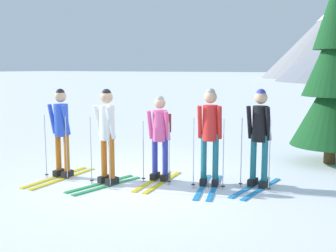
{
  "coord_description": "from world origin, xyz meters",
  "views": [
    {
      "loc": [
        4.06,
        -6.57,
        2.18
      ],
      "look_at": [
        0.22,
        0.43,
        1.05
      ],
      "focal_mm": 43.95,
      "sensor_mm": 36.0,
      "label": 1
    }
  ],
  "objects_px": {
    "skier_in_red": "(210,131)",
    "skier_in_white": "(107,132)",
    "skier_in_blue": "(61,129)",
    "skier_in_black": "(260,133)",
    "skier_in_pink": "(160,133)",
    "pine_tree_mid": "(334,76)"
  },
  "relations": [
    {
      "from": "skier_in_pink",
      "to": "skier_in_black",
      "type": "height_order",
      "value": "skier_in_black"
    },
    {
      "from": "skier_in_white",
      "to": "skier_in_pink",
      "type": "height_order",
      "value": "skier_in_white"
    },
    {
      "from": "skier_in_blue",
      "to": "skier_in_red",
      "type": "bearing_deg",
      "value": 16.97
    },
    {
      "from": "skier_in_white",
      "to": "skier_in_pink",
      "type": "relative_size",
      "value": 1.08
    },
    {
      "from": "skier_in_white",
      "to": "pine_tree_mid",
      "type": "height_order",
      "value": "pine_tree_mid"
    },
    {
      "from": "skier_in_white",
      "to": "skier_in_red",
      "type": "distance_m",
      "value": 1.91
    },
    {
      "from": "skier_in_red",
      "to": "skier_in_white",
      "type": "bearing_deg",
      "value": -154.22
    },
    {
      "from": "skier_in_blue",
      "to": "pine_tree_mid",
      "type": "distance_m",
      "value": 6.05
    },
    {
      "from": "skier_in_white",
      "to": "skier_in_red",
      "type": "relative_size",
      "value": 0.99
    },
    {
      "from": "skier_in_white",
      "to": "skier_in_blue",
      "type": "bearing_deg",
      "value": -178.46
    },
    {
      "from": "skier_in_pink",
      "to": "pine_tree_mid",
      "type": "xyz_separation_m",
      "value": [
        2.7,
        3.14,
        1.07
      ]
    },
    {
      "from": "skier_in_pink",
      "to": "pine_tree_mid",
      "type": "height_order",
      "value": "pine_tree_mid"
    },
    {
      "from": "skier_in_pink",
      "to": "skier_in_white",
      "type": "bearing_deg",
      "value": -136.27
    },
    {
      "from": "skier_in_black",
      "to": "pine_tree_mid",
      "type": "bearing_deg",
      "value": 71.51
    },
    {
      "from": "skier_in_blue",
      "to": "skier_in_red",
      "type": "relative_size",
      "value": 0.99
    },
    {
      "from": "pine_tree_mid",
      "to": "skier_in_white",
      "type": "bearing_deg",
      "value": -131.8
    },
    {
      "from": "skier_in_blue",
      "to": "skier_in_pink",
      "type": "height_order",
      "value": "skier_in_blue"
    },
    {
      "from": "skier_in_red",
      "to": "pine_tree_mid",
      "type": "xyz_separation_m",
      "value": [
        1.72,
        3.01,
        0.96
      ]
    },
    {
      "from": "skier_in_black",
      "to": "pine_tree_mid",
      "type": "xyz_separation_m",
      "value": [
        0.89,
        2.67,
        0.99
      ]
    },
    {
      "from": "skier_in_black",
      "to": "skier_in_white",
      "type": "bearing_deg",
      "value": -155.17
    },
    {
      "from": "skier_in_black",
      "to": "skier_in_blue",
      "type": "bearing_deg",
      "value": -161.67
    },
    {
      "from": "skier_in_black",
      "to": "skier_in_red",
      "type": "bearing_deg",
      "value": -157.2
    }
  ]
}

